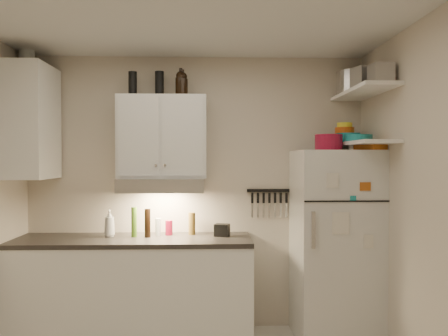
{
  "coord_description": "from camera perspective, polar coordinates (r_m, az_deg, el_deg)",
  "views": [
    {
      "loc": [
        0.14,
        -2.7,
        1.63
      ],
      "look_at": [
        0.25,
        0.9,
        1.55
      ],
      "focal_mm": 35.0,
      "sensor_mm": 36.0,
      "label": 1
    }
  ],
  "objects": [
    {
      "name": "back_wall",
      "position": [
        4.22,
        -3.66,
        -3.22
      ],
      "size": [
        3.2,
        0.02,
        2.6
      ],
      "primitive_type": "cube",
      "color": "beige",
      "rests_on": "ground"
    },
    {
      "name": "right_wall",
      "position": [
        3.09,
        26.79,
        -4.97
      ],
      "size": [
        0.02,
        3.0,
        2.6
      ],
      "primitive_type": "cube",
      "color": "beige",
      "rests_on": "ground"
    },
    {
      "name": "base_cabinet",
      "position": [
        4.13,
        -11.73,
        -15.5
      ],
      "size": [
        2.1,
        0.6,
        0.88
      ],
      "primitive_type": "cube",
      "color": "white",
      "rests_on": "floor"
    },
    {
      "name": "countertop",
      "position": [
        4.02,
        -11.76,
        -9.21
      ],
      "size": [
        2.1,
        0.62,
        0.04
      ],
      "primitive_type": "cube",
      "color": "#2E2A27",
      "rests_on": "base_cabinet"
    },
    {
      "name": "upper_cabinet",
      "position": [
        4.06,
        -8.0,
        4.01
      ],
      "size": [
        0.8,
        0.33,
        0.75
      ],
      "primitive_type": "cube",
      "color": "white",
      "rests_on": "back_wall"
    },
    {
      "name": "side_cabinet",
      "position": [
        4.21,
        -23.81,
        5.52
      ],
      "size": [
        0.33,
        0.55,
        1.0
      ],
      "primitive_type": "cube",
      "color": "white",
      "rests_on": "left_wall"
    },
    {
      "name": "range_hood",
      "position": [
        4.0,
        -8.08,
        -2.19
      ],
      "size": [
        0.76,
        0.46,
        0.12
      ],
      "primitive_type": "cube",
      "color": "silver",
      "rests_on": "back_wall"
    },
    {
      "name": "fridge",
      "position": [
        4.09,
        14.25,
        -9.77
      ],
      "size": [
        0.7,
        0.68,
        1.7
      ],
      "primitive_type": "cube",
      "color": "silver",
      "rests_on": "floor"
    },
    {
      "name": "shelf_hi",
      "position": [
        3.99,
        17.69,
        9.43
      ],
      "size": [
        0.3,
        0.95,
        0.03
      ],
      "primitive_type": "cube",
      "color": "white",
      "rests_on": "right_wall"
    },
    {
      "name": "shelf_lo",
      "position": [
        3.95,
        17.65,
        3.1
      ],
      "size": [
        0.3,
        0.95,
        0.03
      ],
      "primitive_type": "cube",
      "color": "white",
      "rests_on": "right_wall"
    },
    {
      "name": "knife_strip",
      "position": [
        4.23,
        5.86,
        -2.95
      ],
      "size": [
        0.42,
        0.02,
        0.03
      ],
      "primitive_type": "cube",
      "color": "black",
      "rests_on": "back_wall"
    },
    {
      "name": "dutch_oven",
      "position": [
        3.95,
        13.5,
        3.26
      ],
      "size": [
        0.31,
        0.31,
        0.14
      ],
      "primitive_type": "cylinder",
      "rotation": [
        0.0,
        0.0,
        -0.34
      ],
      "color": "maroon",
      "rests_on": "fridge"
    },
    {
      "name": "book_stack",
      "position": [
        3.9,
        18.87,
        2.85
      ],
      "size": [
        0.28,
        0.31,
        0.08
      ],
      "primitive_type": "cube",
      "rotation": [
        0.0,
        0.0,
        0.37
      ],
      "color": "#B45616",
      "rests_on": "fridge"
    },
    {
      "name": "spice_jar",
      "position": [
        3.98,
        16.45,
        3.05
      ],
      "size": [
        0.08,
        0.08,
        0.11
      ],
      "primitive_type": "cylinder",
      "rotation": [
        0.0,
        0.0,
        0.28
      ],
      "color": "silver",
      "rests_on": "fridge"
    },
    {
      "name": "stock_pot",
      "position": [
        4.32,
        16.54,
        10.52
      ],
      "size": [
        0.37,
        0.37,
        0.23
      ],
      "primitive_type": "cylinder",
      "rotation": [
        0.0,
        0.0,
        0.19
      ],
      "color": "silver",
      "rests_on": "shelf_hi"
    },
    {
      "name": "tin_a",
      "position": [
        3.9,
        17.84,
        11.13
      ],
      "size": [
        0.21,
        0.2,
        0.17
      ],
      "primitive_type": "cube",
      "rotation": [
        0.0,
        0.0,
        0.33
      ],
      "color": "#AAAAAD",
      "rests_on": "shelf_hi"
    },
    {
      "name": "tin_b",
      "position": [
        3.73,
        19.81,
        11.47
      ],
      "size": [
        0.17,
        0.17,
        0.16
      ],
      "primitive_type": "cube",
      "rotation": [
        0.0,
        0.0,
        0.06
      ],
      "color": "#AAAAAD",
      "rests_on": "shelf_hi"
    },
    {
      "name": "bowl_teal",
      "position": [
        4.2,
        15.94,
        3.79
      ],
      "size": [
        0.22,
        0.22,
        0.09
      ],
      "primitive_type": "cylinder",
      "color": "teal",
      "rests_on": "shelf_lo"
    },
    {
      "name": "bowl_orange",
      "position": [
        4.19,
        15.47,
        4.76
      ],
      "size": [
        0.18,
        0.18,
        0.05
      ],
      "primitive_type": "cylinder",
      "color": "#CC5213",
      "rests_on": "bowl_teal"
    },
    {
      "name": "bowl_yellow",
      "position": [
        4.2,
        15.48,
        5.42
      ],
      "size": [
        0.14,
        0.14,
        0.04
      ],
      "primitive_type": "cylinder",
      "color": "yellow",
      "rests_on": "bowl_orange"
    },
    {
      "name": "plates",
      "position": [
        3.97,
        17.15,
        3.74
      ],
      "size": [
        0.3,
        0.3,
        0.06
      ],
      "primitive_type": "cylinder",
      "rotation": [
        0.0,
        0.0,
        0.34
      ],
      "color": "teal",
      "rests_on": "shelf_lo"
    },
    {
      "name": "growler_a",
      "position": [
        4.08,
        -5.66,
        10.95
      ],
      "size": [
        0.11,
        0.11,
        0.24
      ],
      "primitive_type": null,
      "rotation": [
        0.0,
        0.0,
        -0.16
      ],
      "color": "black",
      "rests_on": "upper_cabinet"
    },
    {
      "name": "growler_b",
      "position": [
        4.07,
        -5.43,
        10.89
      ],
      "size": [
        0.12,
        0.12,
        0.22
      ],
      "primitive_type": null,
      "rotation": [
        0.0,
        0.0,
        0.32
      ],
      "color": "black",
      "rests_on": "upper_cabinet"
    },
    {
      "name": "thermos_a",
      "position": [
        4.16,
        -8.43,
        10.76
      ],
      "size": [
        0.09,
        0.09,
        0.24
      ],
      "primitive_type": "cylinder",
      "rotation": [
        0.0,
        0.0,
        -0.15
      ],
      "color": "black",
      "rests_on": "upper_cabinet"
    },
    {
      "name": "thermos_b",
      "position": [
        4.14,
        -11.84,
        10.7
      ],
      "size": [
        0.08,
        0.08,
        0.22
      ],
      "primitive_type": "cylinder",
      "rotation": [
        0.0,
        0.0,
        0.06
      ],
      "color": "black",
      "rests_on": "upper_cabinet"
    },
    {
      "name": "side_jar",
      "position": [
        4.41,
        -24.36,
        13.06
      ],
      "size": [
        0.17,
        0.17,
        0.18
      ],
      "primitive_type": "cylinder",
      "rotation": [
        0.0,
        0.0,
        -0.27
      ],
      "color": "silver",
      "rests_on": "side_cabinet"
    },
    {
      "name": "soap_bottle",
      "position": [
        4.11,
        -14.73,
        -6.79
      ],
      "size": [
        0.11,
        0.11,
        0.27
      ],
      "primitive_type": "imported",
      "rotation": [
        0.0,
        0.0,
        0.04
      ],
      "color": "white",
      "rests_on": "countertop"
    },
    {
      "name": "pepper_mill",
      "position": [
        4.1,
        -4.22,
        -7.26
      ],
      "size": [
        0.08,
        0.08,
        0.2
      ],
      "primitive_type": "cylinder",
      "rotation": [
        0.0,
        0.0,
        0.36
      ],
      "color": "brown",
      "rests_on": "countertop"
    },
    {
      "name": "oil_bottle",
      "position": [
        4.05,
        -11.66,
        -6.93
      ],
      "size": [
        0.07,
        0.07,
        0.27
      ],
      "primitive_type": "cylinder",
      "rotation": [
        0.0,
        0.0,
        -0.38
      ],
      "color": "#46741D",
      "rests_on": "countertop"
    },
    {
      "name": "vinegar_bottle",
      "position": [
        4.01,
        -9.96,
        -7.09
      ],
      "size": [
        0.06,
        0.06,
        0.26
      ],
      "primitive_type": "cylinder",
      "rotation": [
        0.0,
        0.0,
        0.05
      ],
      "color": "black",
      "rests_on": "countertop"
    },
    {
      "name": "clear_bottle",
      "position": [
        4.09,
        -8.6,
        -7.61
      ],
      "size": [
        0.06,
        0.06,
        0.16
      ],
      "primitive_type": "cylinder",
      "rotation": [
        0.0,
        0.0,
        -0.2
      ],
      "color": "silver",
      "rests_on": "countertop"
    },
    {
      "name": "red_jar",
      "position": [
        4.11,
        -7.21,
        -7.74
      ],
      "size": [
        0.09,
        0.09,
        0.14
      ],
      "primitive_type": "cylinder",
      "rotation": [
        0.0,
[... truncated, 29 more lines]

